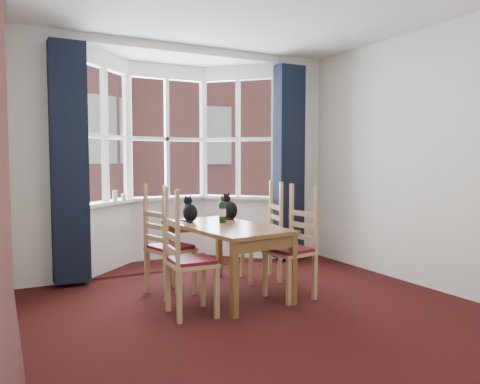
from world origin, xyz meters
TOP-DOWN VIEW (x-y plane):
  - floor at (0.00, 0.00)m, footprint 4.50×4.50m
  - wall_left at (-2.00, 0.00)m, footprint 0.00×4.50m
  - wall_right at (2.00, 0.00)m, footprint 0.00×4.50m
  - wall_back_pier_left at (-1.65, 2.25)m, footprint 0.70×0.12m
  - wall_back_pier_right at (1.65, 2.25)m, footprint 0.70×0.12m
  - bay_window at (0.00, 2.75)m, footprint 2.76×0.94m
  - curtain_left at (-1.42, 2.07)m, footprint 0.38×0.22m
  - curtain_right at (1.42, 2.07)m, footprint 0.38×0.22m
  - dining_table at (-0.05, 1.01)m, footprint 0.94×1.53m
  - chair_left_near at (-0.69, 0.56)m, footprint 0.42×0.44m
  - chair_left_far at (-0.65, 1.24)m, footprint 0.49×0.51m
  - chair_right_near at (0.55, 0.59)m, footprint 0.45×0.47m
  - chair_right_far at (0.65, 1.31)m, footprint 0.48×0.50m
  - cat_left at (-0.27, 1.46)m, footprint 0.16×0.22m
  - cat_right at (0.21, 1.45)m, footprint 0.19×0.24m
  - wine_bottle at (0.00, 1.20)m, footprint 0.08×0.08m
  - candle_tall at (-0.82, 2.60)m, footprint 0.06×0.06m
  - candle_short at (-0.71, 2.63)m, footprint 0.06×0.06m
  - street at (0.00, 32.25)m, footprint 80.00×80.00m
  - tenement_building at (0.00, 14.01)m, footprint 18.40×7.80m

SIDE VIEW (x-z plane):
  - street at x=0.00m, z-range -6.00..-6.00m
  - floor at x=0.00m, z-range 0.00..0.00m
  - chair_left_near at x=-0.69m, z-range 0.01..0.93m
  - chair_left_far at x=-0.65m, z-range 0.01..0.93m
  - chair_right_near at x=0.55m, z-range 0.01..0.93m
  - chair_right_far at x=0.65m, z-range 0.01..0.93m
  - dining_table at x=-0.05m, z-range 0.27..0.99m
  - cat_left at x=-0.27m, z-range 0.68..0.97m
  - cat_right at x=0.21m, z-range 0.68..0.99m
  - wine_bottle at x=0.00m, z-range 0.70..0.99m
  - candle_short at x=-0.71m, z-range 0.87..0.96m
  - candle_tall at x=-0.82m, z-range 0.87..1.00m
  - curtain_left at x=-1.42m, z-range 0.05..2.65m
  - curtain_right at x=1.42m, z-range 0.05..2.65m
  - wall_left at x=-2.00m, z-range -0.85..3.65m
  - wall_right at x=2.00m, z-range -0.85..3.65m
  - wall_back_pier_left at x=-1.65m, z-range 0.00..2.80m
  - wall_back_pier_right at x=1.65m, z-range 0.00..2.80m
  - bay_window at x=0.00m, z-range 0.00..2.80m
  - tenement_building at x=0.00m, z-range -6.00..9.20m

